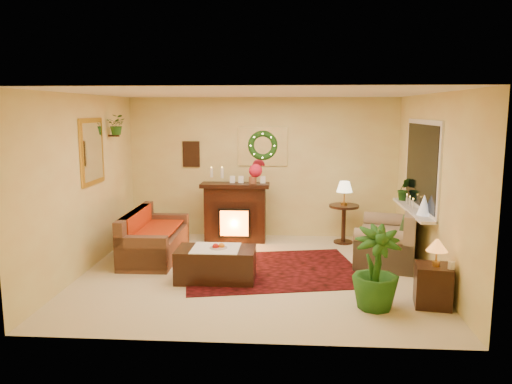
# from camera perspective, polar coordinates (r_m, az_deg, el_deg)

# --- Properties ---
(floor) EXTENTS (5.00, 5.00, 0.00)m
(floor) POSITION_cam_1_polar(r_m,az_deg,el_deg) (7.44, -0.18, -9.21)
(floor) COLOR beige
(floor) RESTS_ON ground
(ceiling) EXTENTS (5.00, 5.00, 0.00)m
(ceiling) POSITION_cam_1_polar(r_m,az_deg,el_deg) (7.06, -0.19, 11.22)
(ceiling) COLOR white
(ceiling) RESTS_ON ground
(wall_back) EXTENTS (5.00, 5.00, 0.00)m
(wall_back) POSITION_cam_1_polar(r_m,az_deg,el_deg) (9.36, 0.78, 2.80)
(wall_back) COLOR #EFD88C
(wall_back) RESTS_ON ground
(wall_front) EXTENTS (5.00, 5.00, 0.00)m
(wall_front) POSITION_cam_1_polar(r_m,az_deg,el_deg) (4.93, -2.03, -3.19)
(wall_front) COLOR #EFD88C
(wall_front) RESTS_ON ground
(wall_left) EXTENTS (4.50, 4.50, 0.00)m
(wall_left) POSITION_cam_1_polar(r_m,az_deg,el_deg) (7.72, -19.03, 0.88)
(wall_left) COLOR #EFD88C
(wall_left) RESTS_ON ground
(wall_right) EXTENTS (4.50, 4.50, 0.00)m
(wall_right) POSITION_cam_1_polar(r_m,az_deg,el_deg) (7.39, 19.52, 0.49)
(wall_right) COLOR #EFD88C
(wall_right) RESTS_ON ground
(area_rug) EXTENTS (2.87, 2.37, 0.01)m
(area_rug) POSITION_cam_1_polar(r_m,az_deg,el_deg) (7.55, 1.88, -8.89)
(area_rug) COLOR maroon
(area_rug) RESTS_ON floor
(sofa) EXTENTS (0.80, 1.77, 0.76)m
(sofa) POSITION_cam_1_polar(r_m,az_deg,el_deg) (8.27, -11.48, -4.40)
(sofa) COLOR #48291D
(sofa) RESTS_ON floor
(red_throw) EXTENTS (0.82, 1.33, 0.02)m
(red_throw) POSITION_cam_1_polar(r_m,az_deg,el_deg) (8.44, -11.71, -3.95)
(red_throw) COLOR #BC3924
(red_throw) RESTS_ON sofa
(fireplace) EXTENTS (1.09, 0.35, 1.00)m
(fireplace) POSITION_cam_1_polar(r_m,az_deg,el_deg) (9.05, -2.38, -2.25)
(fireplace) COLOR black
(fireplace) RESTS_ON floor
(poinsettia) EXTENTS (0.24, 0.24, 0.24)m
(poinsettia) POSITION_cam_1_polar(r_m,az_deg,el_deg) (8.90, -0.05, 2.45)
(poinsettia) COLOR red
(poinsettia) RESTS_ON fireplace
(mantel_candle_a) EXTENTS (0.06, 0.06, 0.17)m
(mantel_candle_a) POSITION_cam_1_polar(r_m,az_deg,el_deg) (8.99, -5.11, 2.23)
(mantel_candle_a) COLOR white
(mantel_candle_a) RESTS_ON fireplace
(mantel_candle_b) EXTENTS (0.06, 0.06, 0.19)m
(mantel_candle_b) POSITION_cam_1_polar(r_m,az_deg,el_deg) (8.93, -3.90, 2.20)
(mantel_candle_b) COLOR silver
(mantel_candle_b) RESTS_ON fireplace
(mantel_mirror) EXTENTS (0.92, 0.02, 0.72)m
(mantel_mirror) POSITION_cam_1_polar(r_m,az_deg,el_deg) (9.30, 0.78, 5.23)
(mantel_mirror) COLOR white
(mantel_mirror) RESTS_ON wall_back
(wreath) EXTENTS (0.55, 0.11, 0.55)m
(wreath) POSITION_cam_1_polar(r_m,az_deg,el_deg) (9.26, 0.77, 5.34)
(wreath) COLOR #194719
(wreath) RESTS_ON wall_back
(wall_art) EXTENTS (0.32, 0.03, 0.48)m
(wall_art) POSITION_cam_1_polar(r_m,az_deg,el_deg) (9.48, -7.42, 4.32)
(wall_art) COLOR #381E11
(wall_art) RESTS_ON wall_back
(gold_mirror) EXTENTS (0.03, 0.84, 1.00)m
(gold_mirror) POSITION_cam_1_polar(r_m,az_deg,el_deg) (7.94, -18.23, 4.41)
(gold_mirror) COLOR gold
(gold_mirror) RESTS_ON wall_left
(hanging_plant) EXTENTS (0.33, 0.28, 0.36)m
(hanging_plant) POSITION_cam_1_polar(r_m,az_deg,el_deg) (8.58, -15.56, 6.35)
(hanging_plant) COLOR #194719
(hanging_plant) RESTS_ON wall_left
(loveseat) EXTENTS (1.22, 1.67, 0.87)m
(loveseat) POSITION_cam_1_polar(r_m,az_deg,el_deg) (8.21, 14.76, -4.70)
(loveseat) COLOR gray
(loveseat) RESTS_ON floor
(window_frame) EXTENTS (0.03, 1.86, 1.36)m
(window_frame) POSITION_cam_1_polar(r_m,az_deg,el_deg) (7.89, 18.45, 2.91)
(window_frame) COLOR white
(window_frame) RESTS_ON wall_right
(window_glass) EXTENTS (0.02, 1.70, 1.22)m
(window_glass) POSITION_cam_1_polar(r_m,az_deg,el_deg) (7.88, 18.35, 2.91)
(window_glass) COLOR black
(window_glass) RESTS_ON wall_right
(window_sill) EXTENTS (0.22, 1.86, 0.04)m
(window_sill) POSITION_cam_1_polar(r_m,az_deg,el_deg) (7.96, 17.47, -1.94)
(window_sill) COLOR white
(window_sill) RESTS_ON wall_right
(mini_tree) EXTENTS (0.19, 0.19, 0.29)m
(mini_tree) POSITION_cam_1_polar(r_m,az_deg,el_deg) (7.47, 18.65, -1.40)
(mini_tree) COLOR silver
(mini_tree) RESTS_ON window_sill
(sill_plant) EXTENTS (0.27, 0.22, 0.49)m
(sill_plant) POSITION_cam_1_polar(r_m,az_deg,el_deg) (8.58, 16.56, 0.35)
(sill_plant) COLOR #225120
(sill_plant) RESTS_ON window_sill
(side_table_round) EXTENTS (0.59, 0.59, 0.70)m
(side_table_round) POSITION_cam_1_polar(r_m,az_deg,el_deg) (9.11, 9.97, -3.76)
(side_table_round) COLOR #432718
(side_table_round) RESTS_ON floor
(lamp_cream) EXTENTS (0.28, 0.28, 0.44)m
(lamp_cream) POSITION_cam_1_polar(r_m,az_deg,el_deg) (8.98, 10.06, -0.34)
(lamp_cream) COLOR #FFF1B9
(lamp_cream) RESTS_ON side_table_round
(end_table_square) EXTENTS (0.48, 0.48, 0.51)m
(end_table_square) POSITION_cam_1_polar(r_m,az_deg,el_deg) (6.54, 19.57, -9.94)
(end_table_square) COLOR #422C18
(end_table_square) RESTS_ON floor
(lamp_tiffany) EXTENTS (0.25, 0.25, 0.37)m
(lamp_tiffany) POSITION_cam_1_polar(r_m,az_deg,el_deg) (6.38, 19.97, -5.98)
(lamp_tiffany) COLOR #F5A441
(lamp_tiffany) RESTS_ON end_table_square
(coffee_table) EXTENTS (1.09, 0.60, 0.46)m
(coffee_table) POSITION_cam_1_polar(r_m,az_deg,el_deg) (7.09, -4.59, -8.41)
(coffee_table) COLOR black
(coffee_table) RESTS_ON floor
(fruit_bowl) EXTENTS (0.25, 0.25, 0.06)m
(fruit_bowl) POSITION_cam_1_polar(r_m,az_deg,el_deg) (7.01, -4.31, -6.56)
(fruit_bowl) COLOR silver
(fruit_bowl) RESTS_ON coffee_table
(floor_palm) EXTENTS (1.89, 1.89, 3.02)m
(floor_palm) POSITION_cam_1_polar(r_m,az_deg,el_deg) (6.21, 13.53, -8.93)
(floor_palm) COLOR #1C6018
(floor_palm) RESTS_ON floor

